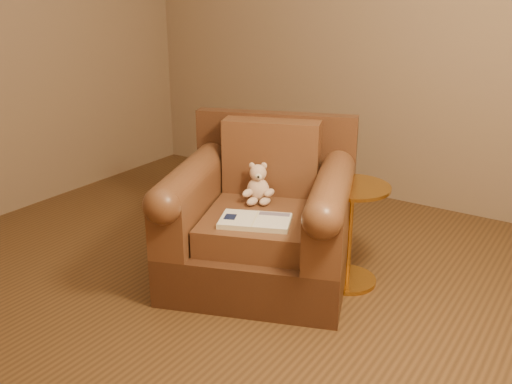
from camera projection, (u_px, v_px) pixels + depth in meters
The scene contains 5 objects.
floor at pixel (209, 295), 3.15m from camera, with size 4.00×4.00×0.00m, color brown.
armchair at pixel (262, 220), 3.28m from camera, with size 1.25×1.22×0.89m.
teddy_bear at pixel (258, 187), 3.30m from camera, with size 0.17×0.19×0.23m.
guidebook at pixel (255, 221), 3.01m from camera, with size 0.43×0.35×0.03m.
side_table at pixel (349, 231), 3.18m from camera, with size 0.42×0.42×0.59m.
Camera 1 is at (1.74, -2.16, 1.62)m, focal length 40.00 mm.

